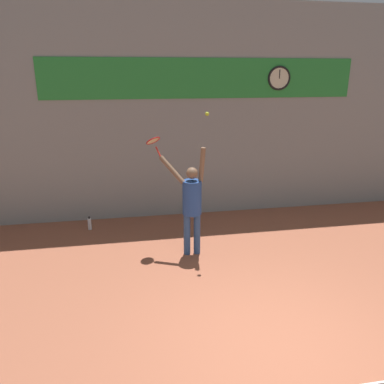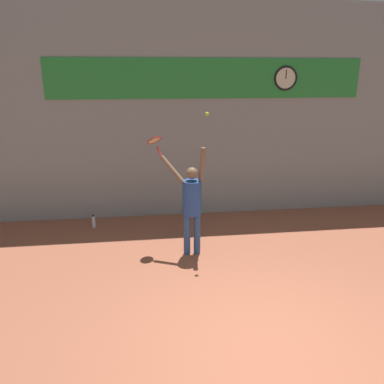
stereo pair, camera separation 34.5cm
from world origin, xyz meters
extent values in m
plane|color=#9E563D|center=(0.00, 0.00, 0.00)|extent=(18.00, 18.00, 0.00)
cube|color=gray|center=(0.00, 5.11, 2.50)|extent=(18.00, 0.10, 5.00)
cube|color=#288C38|center=(0.00, 5.05, 3.31)|extent=(7.34, 0.02, 0.90)
cylinder|color=beige|center=(1.84, 5.03, 3.31)|extent=(0.52, 0.02, 0.52)
torus|color=black|center=(1.84, 5.03, 3.31)|extent=(0.57, 0.05, 0.57)
cube|color=black|center=(1.84, 5.02, 3.40)|extent=(0.02, 0.01, 0.21)
cylinder|color=#2D4C7F|center=(-0.76, 2.87, 0.42)|extent=(0.13, 0.13, 0.85)
cylinder|color=#2D4C7F|center=(-0.56, 2.87, 0.42)|extent=(0.13, 0.13, 0.85)
cylinder|color=#26478C|center=(-0.66, 2.87, 1.18)|extent=(0.36, 0.36, 0.66)
sphere|color=brown|center=(-0.66, 2.87, 1.65)|extent=(0.22, 0.22, 0.22)
cylinder|color=brown|center=(-0.47, 2.85, 1.81)|extent=(0.17, 0.16, 0.66)
cylinder|color=brown|center=(-1.01, 3.03, 1.70)|extent=(0.49, 0.42, 0.50)
cylinder|color=red|center=(-1.24, 3.23, 2.00)|extent=(0.12, 0.14, 0.20)
torus|color=red|center=(-1.33, 3.34, 2.20)|extent=(0.38, 0.37, 0.18)
cylinder|color=beige|center=(-1.33, 3.34, 2.20)|extent=(0.31, 0.31, 0.14)
sphere|color=#CCDB2D|center=(-0.40, 2.80, 2.74)|extent=(0.07, 0.07, 0.07)
cylinder|color=silver|center=(-2.76, 4.45, 0.14)|extent=(0.08, 0.08, 0.27)
cylinder|color=black|center=(-2.76, 4.45, 0.29)|extent=(0.04, 0.04, 0.04)
camera|label=1|loc=(-1.85, -3.76, 3.45)|focal=35.00mm
camera|label=2|loc=(-1.51, -3.81, 3.45)|focal=35.00mm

